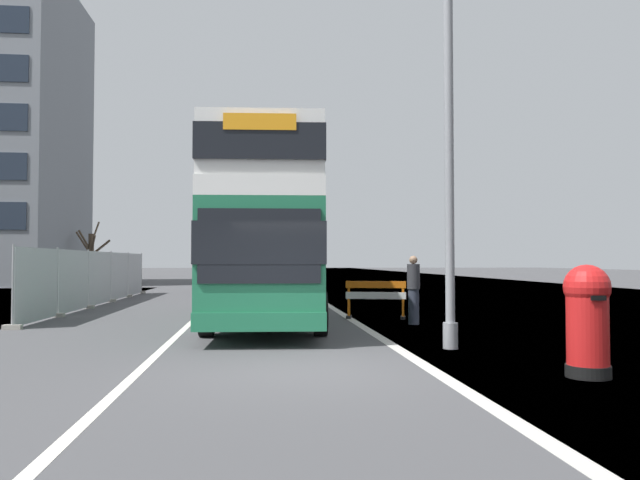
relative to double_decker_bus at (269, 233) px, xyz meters
The scene contains 11 objects.
ground 8.13m from the double_decker_bus, 84.28° to the right, with size 140.00×280.00×0.10m.
double_decker_bus is the anchor object (origin of this frame).
lamppost_foreground 6.96m from the double_decker_bus, 59.79° to the right, with size 0.29×0.70×9.10m.
red_pillar_postbox 10.05m from the double_decker_bus, 63.28° to the right, with size 0.66×0.66×1.64m.
roadworks_barrier 3.63m from the double_decker_bus, ahead, with size 1.78×0.81×1.10m.
construction_site_fence 9.55m from the double_decker_bus, 132.13° to the left, with size 0.44×17.20×2.10m.
car_oncoming_near 15.48m from the double_decker_bus, 92.07° to the left, with size 1.95×4.25×2.28m.
car_receding_mid 25.45m from the double_decker_bus, 90.66° to the left, with size 2.01×4.04×2.20m.
car_receding_far 31.62m from the double_decker_bus, 91.44° to the left, with size 1.92×4.36×2.17m.
bare_tree_far_verge_near 32.01m from the double_decker_bus, 112.96° to the left, with size 2.50×2.01×4.65m.
pedestrian_at_kerb 4.32m from the double_decker_bus, 18.23° to the right, with size 0.34×0.34×1.83m.
Camera 1 is at (-0.55, -9.63, 1.69)m, focal length 34.75 mm.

